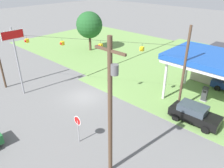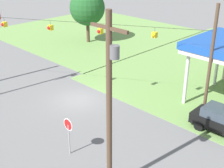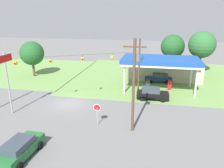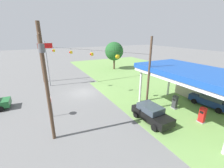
{
  "view_description": "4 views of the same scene",
  "coord_description": "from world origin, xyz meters",
  "px_view_note": "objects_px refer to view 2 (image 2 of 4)",
  "views": [
    {
      "loc": [
        16.82,
        -13.52,
        12.32
      ],
      "look_at": [
        3.03,
        1.31,
        2.18
      ],
      "focal_mm": 35.0,
      "sensor_mm": 36.0,
      "label": 1
    },
    {
      "loc": [
        18.5,
        -14.74,
        12.03
      ],
      "look_at": [
        2.4,
        1.61,
        1.71
      ],
      "focal_mm": 50.0,
      "sensor_mm": 36.0,
      "label": 2
    },
    {
      "loc": [
        11.18,
        -25.92,
        11.59
      ],
      "look_at": [
        5.57,
        1.67,
        2.67
      ],
      "focal_mm": 35.0,
      "sensor_mm": 36.0,
      "label": 3
    },
    {
      "loc": [
        21.26,
        -6.02,
        8.71
      ],
      "look_at": [
        2.87,
        3.5,
        1.74
      ],
      "focal_mm": 24.0,
      "sensor_mm": 36.0,
      "label": 4
    }
  ],
  "objects_px": {
    "stop_sign_roadside": "(68,129)",
    "utility_pole_main": "(110,99)",
    "tree_west_verge": "(87,8)",
    "car_at_pumps_front": "(224,121)"
  },
  "relations": [
    {
      "from": "car_at_pumps_front",
      "to": "tree_west_verge",
      "type": "distance_m",
      "value": 24.82
    },
    {
      "from": "tree_west_verge",
      "to": "car_at_pumps_front",
      "type": "bearing_deg",
      "value": -19.09
    },
    {
      "from": "stop_sign_roadside",
      "to": "utility_pole_main",
      "type": "xyz_separation_m",
      "value": [
        3.93,
        -0.37,
        3.53
      ]
    },
    {
      "from": "tree_west_verge",
      "to": "utility_pole_main",
      "type": "bearing_deg",
      "value": -39.03
    },
    {
      "from": "utility_pole_main",
      "to": "car_at_pumps_front",
      "type": "bearing_deg",
      "value": 79.51
    },
    {
      "from": "tree_west_verge",
      "to": "stop_sign_roadside",
      "type": "bearing_deg",
      "value": -44.16
    },
    {
      "from": "car_at_pumps_front",
      "to": "tree_west_verge",
      "type": "xyz_separation_m",
      "value": [
        -23.2,
        8.03,
        3.64
      ]
    },
    {
      "from": "stop_sign_roadside",
      "to": "utility_pole_main",
      "type": "height_order",
      "value": "utility_pole_main"
    },
    {
      "from": "car_at_pumps_front",
      "to": "utility_pole_main",
      "type": "distance_m",
      "value": 10.51
    },
    {
      "from": "stop_sign_roadside",
      "to": "tree_west_verge",
      "type": "distance_m",
      "value": 24.59
    }
  ]
}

